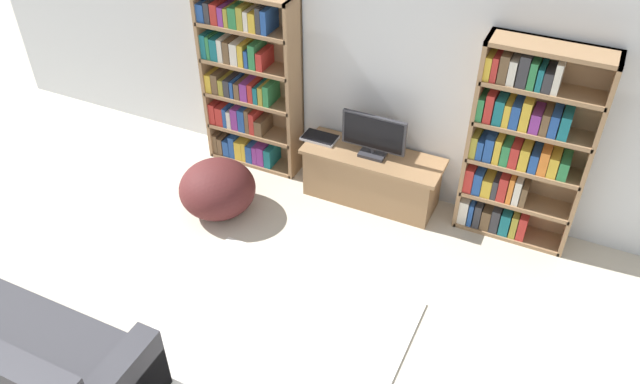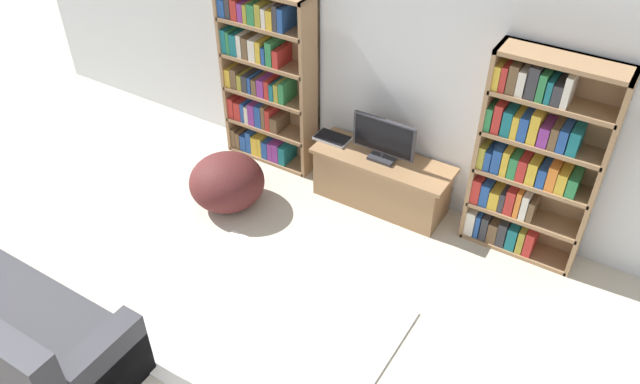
% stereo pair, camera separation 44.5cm
% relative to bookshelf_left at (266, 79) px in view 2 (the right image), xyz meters
% --- Properties ---
extents(wall_back, '(8.80, 0.06, 2.60)m').
position_rel_bookshelf_left_xyz_m(wall_back, '(1.22, 0.18, 0.41)').
color(wall_back, silver).
rests_on(wall_back, ground_plane).
extents(bookshelf_left, '(0.97, 0.30, 1.82)m').
position_rel_bookshelf_left_xyz_m(bookshelf_left, '(0.00, 0.00, 0.00)').
color(bookshelf_left, '#93704C').
rests_on(bookshelf_left, ground_plane).
extents(bookshelf_right, '(0.97, 0.30, 1.82)m').
position_rel_bookshelf_left_xyz_m(bookshelf_right, '(2.62, 0.00, 0.00)').
color(bookshelf_right, '#93704C').
rests_on(bookshelf_right, ground_plane).
extents(tv_stand, '(1.32, 0.46, 0.51)m').
position_rel_bookshelf_left_xyz_m(tv_stand, '(1.37, -0.11, -0.63)').
color(tv_stand, '#8E6B47').
rests_on(tv_stand, ground_plane).
extents(television, '(0.60, 0.16, 0.42)m').
position_rel_bookshelf_left_xyz_m(television, '(1.37, -0.12, -0.16)').
color(television, '#2D2D33').
rests_on(television, tv_stand).
extents(laptop, '(0.33, 0.20, 0.03)m').
position_rel_bookshelf_left_xyz_m(laptop, '(0.81, -0.08, -0.36)').
color(laptop, '#B7B7BC').
rests_on(laptop, tv_stand).
extents(area_rug, '(1.85, 1.53, 0.02)m').
position_rel_bookshelf_left_xyz_m(area_rug, '(1.35, -1.95, -0.88)').
color(area_rug, white).
rests_on(area_rug, ground_plane).
extents(couch_left_sectional, '(1.95, 0.81, 0.87)m').
position_rel_bookshelf_left_xyz_m(couch_left_sectional, '(-0.10, -3.11, -0.60)').
color(couch_left_sectional, '#2D2D33').
rests_on(couch_left_sectional, ground_plane).
extents(beanbag_ottoman, '(0.70, 0.70, 0.51)m').
position_rel_bookshelf_left_xyz_m(beanbag_ottoman, '(0.15, -0.88, -0.63)').
color(beanbag_ottoman, '#4C1E1E').
rests_on(beanbag_ottoman, ground_plane).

